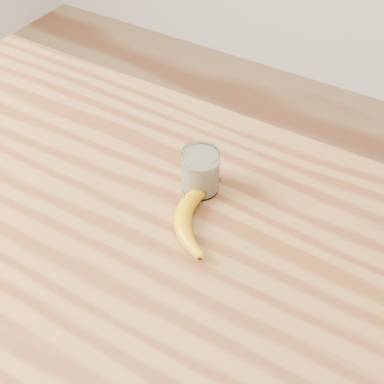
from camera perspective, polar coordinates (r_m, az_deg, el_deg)
The scene contains 3 objects.
table at distance 1.06m, azimuth -9.42°, elevation -7.32°, with size 1.20×0.80×0.90m.
smoothie_glass at distance 0.96m, azimuth 0.92°, elevation 2.17°, with size 0.07×0.07×0.09m.
banana at distance 0.92m, azimuth -0.96°, elevation -2.39°, with size 0.09×0.25×0.03m, color #D39408, non-canonical shape.
Camera 1 is at (0.48, -0.46, 1.59)m, focal length 50.00 mm.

